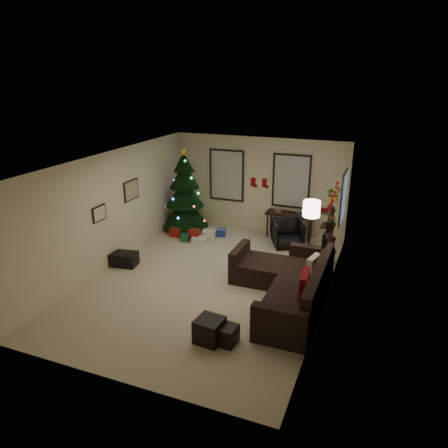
# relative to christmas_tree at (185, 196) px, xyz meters

# --- Properties ---
(floor) EXTENTS (7.00, 7.00, 0.00)m
(floor) POSITION_rel_christmas_tree_xyz_m (1.95, -2.72, -1.02)
(floor) COLOR beige
(floor) RESTS_ON ground
(ceiling) EXTENTS (7.00, 7.00, 0.00)m
(ceiling) POSITION_rel_christmas_tree_xyz_m (1.95, -2.72, 1.68)
(ceiling) COLOR white
(ceiling) RESTS_ON floor
(wall_back) EXTENTS (5.00, 0.00, 5.00)m
(wall_back) POSITION_rel_christmas_tree_xyz_m (1.95, 0.78, 0.33)
(wall_back) COLOR beige
(wall_back) RESTS_ON floor
(wall_front) EXTENTS (5.00, 0.00, 5.00)m
(wall_front) POSITION_rel_christmas_tree_xyz_m (1.95, -6.22, 0.33)
(wall_front) COLOR beige
(wall_front) RESTS_ON floor
(wall_left) EXTENTS (0.00, 7.00, 7.00)m
(wall_left) POSITION_rel_christmas_tree_xyz_m (-0.55, -2.72, 0.33)
(wall_left) COLOR beige
(wall_left) RESTS_ON floor
(wall_right) EXTENTS (0.00, 7.00, 7.00)m
(wall_right) POSITION_rel_christmas_tree_xyz_m (4.45, -2.72, 0.33)
(wall_right) COLOR beige
(wall_right) RESTS_ON floor
(window_back_left) EXTENTS (1.05, 0.06, 1.50)m
(window_back_left) POSITION_rel_christmas_tree_xyz_m (1.00, 0.75, 0.53)
(window_back_left) COLOR #728CB2
(window_back_left) RESTS_ON wall_back
(window_back_right) EXTENTS (1.05, 0.06, 1.50)m
(window_back_right) POSITION_rel_christmas_tree_xyz_m (2.90, 0.75, 0.53)
(window_back_right) COLOR #728CB2
(window_back_right) RESTS_ON wall_back
(window_right_wall) EXTENTS (0.06, 0.90, 1.30)m
(window_right_wall) POSITION_rel_christmas_tree_xyz_m (4.42, -0.17, 0.48)
(window_right_wall) COLOR #728CB2
(window_right_wall) RESTS_ON wall_right
(christmas_tree) EXTENTS (1.33, 1.33, 2.48)m
(christmas_tree) POSITION_rel_christmas_tree_xyz_m (0.00, 0.00, 0.00)
(christmas_tree) COLOR black
(christmas_tree) RESTS_ON floor
(presents) EXTENTS (1.50, 1.01, 0.30)m
(presents) POSITION_rel_christmas_tree_xyz_m (0.54, -0.49, -0.91)
(presents) COLOR maroon
(presents) RESTS_ON floor
(sofa) EXTENTS (2.08, 3.01, 0.92)m
(sofa) POSITION_rel_christmas_tree_xyz_m (3.76, -2.87, -0.72)
(sofa) COLOR black
(sofa) RESTS_ON floor
(pillow_red_a) EXTENTS (0.18, 0.51, 0.50)m
(pillow_red_a) POSITION_rel_christmas_tree_xyz_m (4.16, -3.42, -0.38)
(pillow_red_a) COLOR maroon
(pillow_red_a) RESTS_ON sofa
(pillow_red_b) EXTENTS (0.18, 0.43, 0.42)m
(pillow_red_b) POSITION_rel_christmas_tree_xyz_m (4.16, -3.20, -0.38)
(pillow_red_b) COLOR maroon
(pillow_red_b) RESTS_ON sofa
(pillow_cream) EXTENTS (0.22, 0.46, 0.44)m
(pillow_cream) POSITION_rel_christmas_tree_xyz_m (4.16, -2.48, -0.39)
(pillow_cream) COLOR beige
(pillow_cream) RESTS_ON sofa
(ottoman_near) EXTENTS (0.49, 0.49, 0.43)m
(ottoman_near) POSITION_rel_christmas_tree_xyz_m (2.84, -4.78, -0.81)
(ottoman_near) COLOR black
(ottoman_near) RESTS_ON floor
(ottoman_far) EXTENTS (0.38, 0.38, 0.33)m
(ottoman_far) POSITION_rel_christmas_tree_xyz_m (3.13, -4.74, -0.86)
(ottoman_far) COLOR black
(ottoman_far) RESTS_ON floor
(desk) EXTENTS (1.31, 0.47, 0.71)m
(desk) POSITION_rel_christmas_tree_xyz_m (2.96, 0.50, -0.40)
(desk) COLOR black
(desk) RESTS_ON floor
(desk_chair) EXTENTS (0.93, 0.90, 0.73)m
(desk_chair) POSITION_rel_christmas_tree_xyz_m (3.08, -0.15, -0.66)
(desk_chair) COLOR black
(desk_chair) RESTS_ON floor
(bookshelf) EXTENTS (0.30, 0.46, 1.55)m
(bookshelf) POSITION_rel_christmas_tree_xyz_m (4.25, -0.93, -0.27)
(bookshelf) COLOR black
(bookshelf) RESTS_ON floor
(potted_plant) EXTENTS (0.60, 0.60, 0.50)m
(potted_plant) POSITION_rel_christmas_tree_xyz_m (4.25, -0.90, 0.79)
(potted_plant) COLOR #4C4C4C
(potted_plant) RESTS_ON bookshelf
(floor_lamp) EXTENTS (0.37, 0.37, 1.76)m
(floor_lamp) POSITION_rel_christmas_tree_xyz_m (3.90, -1.64, 0.45)
(floor_lamp) COLOR black
(floor_lamp) RESTS_ON floor
(art_map) EXTENTS (0.04, 0.60, 0.50)m
(art_map) POSITION_rel_christmas_tree_xyz_m (-0.53, -1.86, 0.59)
(art_map) COLOR black
(art_map) RESTS_ON wall_left
(art_abstract) EXTENTS (0.04, 0.45, 0.35)m
(art_abstract) POSITION_rel_christmas_tree_xyz_m (-0.53, -3.16, 0.38)
(art_abstract) COLOR black
(art_abstract) RESTS_ON wall_left
(gallery) EXTENTS (0.03, 1.25, 0.54)m
(gallery) POSITION_rel_christmas_tree_xyz_m (4.43, -2.79, 0.55)
(gallery) COLOR black
(gallery) RESTS_ON wall_right
(garland) EXTENTS (0.08, 1.90, 0.30)m
(garland) POSITION_rel_christmas_tree_xyz_m (4.40, -2.64, 1.08)
(garland) COLOR #A5140C
(garland) RESTS_ON wall_right
(stocking_left) EXTENTS (0.20, 0.05, 0.36)m
(stocking_left) POSITION_rel_christmas_tree_xyz_m (1.81, 0.77, 0.44)
(stocking_left) COLOR #990F0C
(stocking_left) RESTS_ON wall_back
(stocking_right) EXTENTS (0.20, 0.05, 0.36)m
(stocking_right) POSITION_rel_christmas_tree_xyz_m (2.14, 0.79, 0.44)
(stocking_right) COLOR #990F0C
(stocking_right) RESTS_ON wall_back
(storage_bin) EXTENTS (0.69, 0.52, 0.31)m
(storage_bin) POSITION_rel_christmas_tree_xyz_m (-0.29, -2.75, -0.87)
(storage_bin) COLOR black
(storage_bin) RESTS_ON floor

